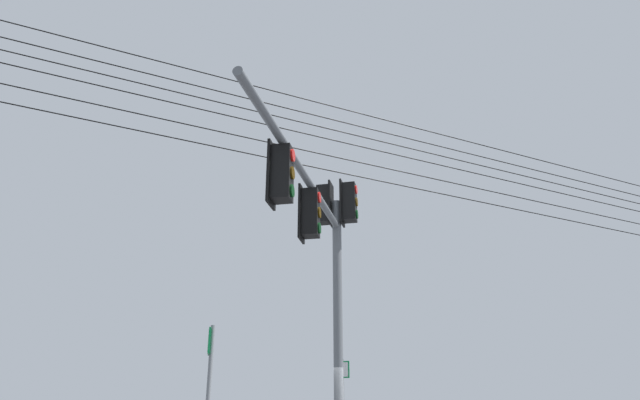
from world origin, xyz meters
The scene contains 2 objects.
signal_mast_assembly centered at (-0.96, 1.13, 4.78)m, with size 6.39×1.27×6.64m.
overhead_wire_span centered at (-0.30, 2.05, 7.82)m, with size 15.02×23.80×1.95m.
Camera 1 is at (-11.66, -0.06, 1.39)m, focal length 31.90 mm.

